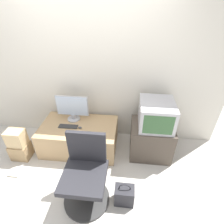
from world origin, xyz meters
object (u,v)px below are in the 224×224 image
at_px(handbag, 124,195).
at_px(keyboard, 68,126).
at_px(mouse, 80,128).
at_px(office_chair, 86,176).
at_px(book, 15,173).
at_px(main_monitor, 72,108).
at_px(crt_tv, 156,114).
at_px(cardboard_box_lower, 21,150).

bearing_deg(handbag, keyboard, 137.87).
xyz_separation_m(mouse, office_chair, (0.28, -0.82, -0.07)).
relative_size(handbag, book, 2.13).
height_order(main_monitor, keyboard, main_monitor).
bearing_deg(crt_tv, cardboard_box_lower, -170.45).
xyz_separation_m(office_chair, handbag, (0.48, -0.03, -0.27)).
bearing_deg(book, crt_tv, 18.40).
height_order(keyboard, office_chair, office_chair).
bearing_deg(book, keyboard, 41.80).
distance_m(cardboard_box_lower, handbag, 1.80).
bearing_deg(handbag, office_chair, 176.15).
height_order(mouse, book, mouse).
bearing_deg(keyboard, mouse, -5.88).
relative_size(mouse, crt_tv, 0.11).
distance_m(mouse, handbag, 1.19).
relative_size(main_monitor, cardboard_box_lower, 1.89).
bearing_deg(book, mouse, 33.77).
height_order(keyboard, handbag, keyboard).
xyz_separation_m(keyboard, mouse, (0.20, -0.02, 0.01)).
bearing_deg(mouse, office_chair, -71.07).
distance_m(crt_tv, handbag, 1.20).
distance_m(main_monitor, crt_tv, 1.35).
height_order(handbag, book, handbag).
bearing_deg(mouse, book, -146.23).
bearing_deg(keyboard, crt_tv, 2.86).
height_order(office_chair, cardboard_box_lower, office_chair).
bearing_deg(keyboard, main_monitor, 82.51).
xyz_separation_m(main_monitor, cardboard_box_lower, (-0.77, -0.51, -0.55)).
distance_m(office_chair, book, 1.25).
bearing_deg(crt_tv, keyboard, -177.14).
xyz_separation_m(cardboard_box_lower, book, (0.05, -0.33, -0.12)).
xyz_separation_m(mouse, book, (-0.89, -0.60, -0.47)).
bearing_deg(crt_tv, office_chair, -134.34).
xyz_separation_m(main_monitor, crt_tv, (1.34, -0.15, 0.07)).
relative_size(main_monitor, keyboard, 1.75).
bearing_deg(crt_tv, main_monitor, 173.51).
distance_m(keyboard, mouse, 0.20).
bearing_deg(book, office_chair, -10.78).
xyz_separation_m(main_monitor, keyboard, (-0.03, -0.22, -0.22)).
distance_m(cardboard_box_lower, book, 0.36).
bearing_deg(main_monitor, handbag, -49.45).
height_order(main_monitor, mouse, main_monitor).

